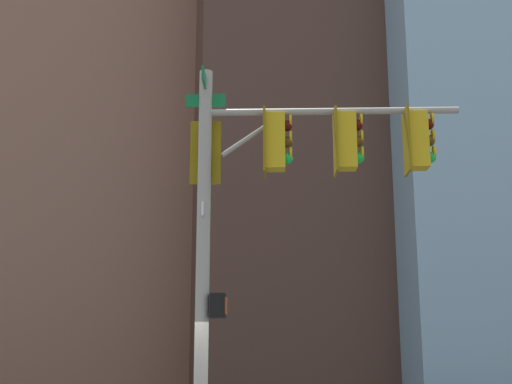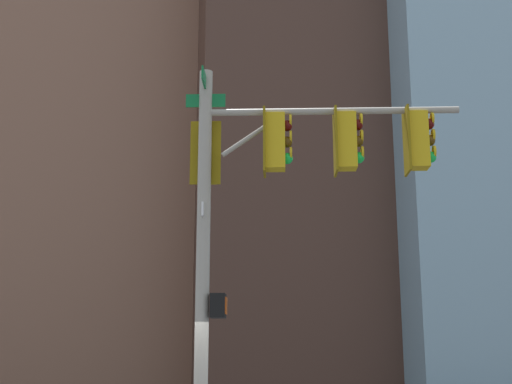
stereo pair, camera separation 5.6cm
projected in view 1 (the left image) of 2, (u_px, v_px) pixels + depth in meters
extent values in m
cylinder|color=#9E998C|center=(203.00, 264.00, 11.81)|extent=(0.23, 0.23, 6.94)
cylinder|color=#9E998C|center=(331.00, 111.00, 12.35)|extent=(4.38, 1.07, 0.12)
cylinder|color=#9E998C|center=(251.00, 136.00, 12.29)|extent=(1.03, 0.30, 0.75)
cube|color=#0F6B33|center=(206.00, 85.00, 12.54)|extent=(0.28, 1.17, 0.24)
cube|color=#0F6B33|center=(206.00, 101.00, 12.47)|extent=(0.70, 0.18, 0.24)
cube|color=white|center=(204.00, 211.00, 12.01)|extent=(0.13, 0.45, 0.24)
cube|color=gold|center=(275.00, 142.00, 12.25)|extent=(0.40, 0.40, 1.00)
cube|color=#7D640C|center=(265.00, 142.00, 12.26)|extent=(0.16, 0.54, 1.16)
sphere|color=#470A07|center=(287.00, 126.00, 12.32)|extent=(0.20, 0.20, 0.20)
cylinder|color=gold|center=(290.00, 121.00, 12.33)|extent=(0.09, 0.23, 0.23)
sphere|color=#4C330A|center=(287.00, 142.00, 12.25)|extent=(0.20, 0.20, 0.20)
cylinder|color=gold|center=(291.00, 137.00, 12.27)|extent=(0.09, 0.23, 0.23)
sphere|color=green|center=(287.00, 159.00, 12.18)|extent=(0.20, 0.20, 0.20)
cylinder|color=gold|center=(291.00, 154.00, 12.20)|extent=(0.09, 0.23, 0.23)
cube|color=gold|center=(346.00, 142.00, 12.22)|extent=(0.40, 0.40, 1.00)
cube|color=#7D640C|center=(335.00, 142.00, 12.22)|extent=(0.16, 0.54, 1.16)
sphere|color=#470A07|center=(357.00, 125.00, 12.28)|extent=(0.20, 0.20, 0.20)
cylinder|color=gold|center=(361.00, 120.00, 12.30)|extent=(0.09, 0.23, 0.23)
sphere|color=#4C330A|center=(358.00, 141.00, 12.21)|extent=(0.20, 0.20, 0.20)
cylinder|color=gold|center=(362.00, 136.00, 12.23)|extent=(0.09, 0.23, 0.23)
sphere|color=green|center=(359.00, 158.00, 12.14)|extent=(0.20, 0.20, 0.20)
cylinder|color=gold|center=(362.00, 153.00, 12.16)|extent=(0.09, 0.23, 0.23)
cube|color=gold|center=(418.00, 141.00, 12.18)|extent=(0.40, 0.40, 1.00)
cube|color=#7D640C|center=(407.00, 141.00, 12.18)|extent=(0.16, 0.54, 1.16)
sphere|color=#470A07|center=(428.00, 124.00, 12.24)|extent=(0.20, 0.20, 0.20)
cylinder|color=gold|center=(432.00, 119.00, 12.26)|extent=(0.09, 0.23, 0.23)
sphere|color=#4C330A|center=(429.00, 141.00, 12.17)|extent=(0.20, 0.20, 0.20)
cylinder|color=gold|center=(433.00, 136.00, 12.19)|extent=(0.09, 0.23, 0.23)
sphere|color=green|center=(430.00, 157.00, 12.10)|extent=(0.20, 0.20, 0.20)
cylinder|color=gold|center=(434.00, 152.00, 12.12)|extent=(0.09, 0.23, 0.23)
cube|color=gold|center=(207.00, 155.00, 12.57)|extent=(0.40, 0.40, 1.00)
cube|color=#7D640C|center=(205.00, 153.00, 12.38)|extent=(0.54, 0.16, 1.16)
sphere|color=#470A07|center=(208.00, 143.00, 12.83)|extent=(0.20, 0.20, 0.20)
cylinder|color=gold|center=(208.00, 139.00, 12.92)|extent=(0.23, 0.09, 0.23)
sphere|color=#4C330A|center=(208.00, 159.00, 12.77)|extent=(0.20, 0.20, 0.20)
cylinder|color=gold|center=(208.00, 155.00, 12.85)|extent=(0.23, 0.09, 0.23)
sphere|color=green|center=(207.00, 174.00, 12.70)|extent=(0.20, 0.20, 0.20)
cylinder|color=gold|center=(208.00, 171.00, 12.78)|extent=(0.23, 0.09, 0.23)
cube|color=black|center=(218.00, 306.00, 11.64)|extent=(0.32, 0.41, 0.40)
cube|color=#EA5914|center=(226.00, 306.00, 11.63)|extent=(0.07, 0.25, 0.28)
cube|color=#4C3328|center=(331.00, 119.00, 48.54)|extent=(20.29, 21.91, 35.90)
cube|color=#845B47|center=(55.00, 67.00, 47.24)|extent=(20.35, 16.76, 41.84)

